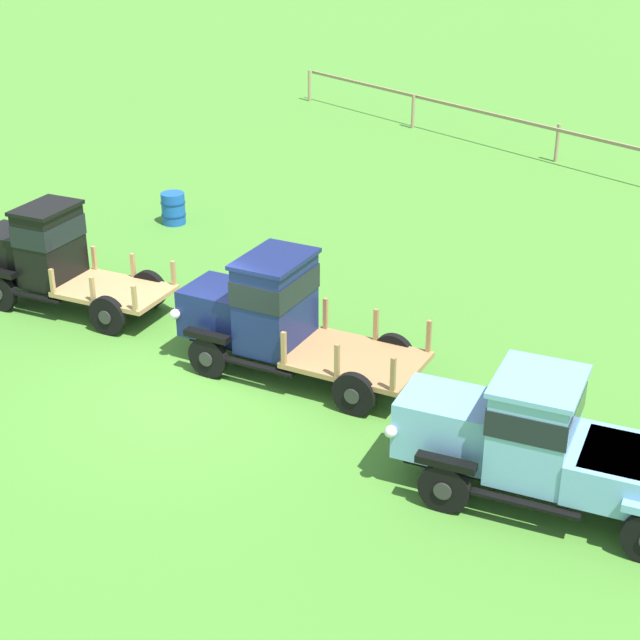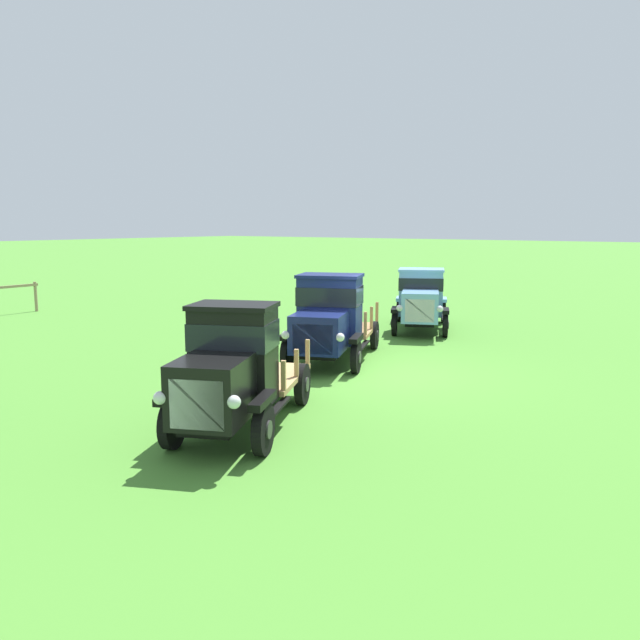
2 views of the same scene
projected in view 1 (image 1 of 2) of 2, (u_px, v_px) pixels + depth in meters
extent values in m
plane|color=#47842D|center=(187.00, 398.00, 17.78)|extent=(240.00, 240.00, 0.00)
cylinder|color=#997F60|center=(557.00, 143.00, 31.23)|extent=(0.12, 0.12, 1.22)
cylinder|color=#997F60|center=(413.00, 111.00, 35.09)|extent=(0.12, 0.12, 1.22)
cylinder|color=#997F60|center=(309.00, 86.00, 39.00)|extent=(0.12, 0.12, 1.22)
cube|color=#997F60|center=(485.00, 113.00, 32.82)|extent=(18.01, 0.08, 0.10)
cylinder|color=black|center=(0.00, 292.00, 21.04)|extent=(0.82, 0.49, 0.83)
cylinder|color=black|center=(45.00, 268.00, 22.27)|extent=(0.82, 0.49, 0.83)
cylinder|color=#2D2D2D|center=(48.00, 267.00, 22.35)|extent=(0.28, 0.15, 0.29)
cylinder|color=black|center=(107.00, 316.00, 19.97)|extent=(0.82, 0.49, 0.83)
cylinder|color=#2D2D2D|center=(105.00, 318.00, 19.89)|extent=(0.28, 0.15, 0.29)
cylinder|color=black|center=(149.00, 289.00, 21.20)|extent=(0.82, 0.49, 0.83)
cylinder|color=#2D2D2D|center=(152.00, 287.00, 21.28)|extent=(0.28, 0.15, 0.29)
cube|color=black|center=(74.00, 287.00, 21.09)|extent=(4.04, 2.45, 0.12)
cube|color=black|center=(13.00, 252.00, 21.45)|extent=(1.59, 1.49, 0.99)
sphere|color=silver|center=(8.00, 238.00, 22.14)|extent=(0.20, 0.20, 0.20)
cube|color=black|center=(43.00, 249.00, 22.07)|extent=(0.95, 0.58, 0.12)
cube|color=black|center=(50.00, 246.00, 20.91)|extent=(1.36, 1.57, 1.62)
cube|color=black|center=(48.00, 230.00, 20.75)|extent=(1.40, 1.62, 0.45)
cube|color=black|center=(46.00, 208.00, 20.54)|extent=(1.47, 1.67, 0.08)
cube|color=black|center=(36.00, 297.00, 20.65)|extent=(1.19, 0.65, 0.05)
cube|color=black|center=(80.00, 273.00, 21.86)|extent=(1.19, 0.65, 0.05)
cube|color=tan|center=(115.00, 291.00, 20.64)|extent=(2.69, 2.32, 0.10)
cube|color=tan|center=(52.00, 281.00, 20.30)|extent=(0.11, 0.11, 0.53)
cube|color=tan|center=(94.00, 258.00, 21.47)|extent=(0.11, 0.11, 0.53)
cube|color=tan|center=(92.00, 289.00, 19.91)|extent=(0.11, 0.11, 0.53)
cube|color=tan|center=(133.00, 265.00, 21.08)|extent=(0.11, 0.11, 0.53)
cube|color=tan|center=(134.00, 298.00, 19.53)|extent=(0.11, 0.11, 0.53)
cube|color=tan|center=(173.00, 273.00, 20.70)|extent=(0.11, 0.11, 0.53)
cylinder|color=black|center=(208.00, 357.00, 18.34)|extent=(0.80, 0.44, 0.81)
cylinder|color=#2D2D2D|center=(206.00, 359.00, 18.27)|extent=(0.27, 0.13, 0.28)
cylinder|color=black|center=(255.00, 322.00, 19.72)|extent=(0.80, 0.44, 0.81)
cylinder|color=#2D2D2D|center=(258.00, 320.00, 19.79)|extent=(0.27, 0.13, 0.28)
cylinder|color=black|center=(354.00, 394.00, 17.08)|extent=(0.80, 0.44, 0.81)
cylinder|color=#2D2D2D|center=(352.00, 397.00, 17.01)|extent=(0.27, 0.13, 0.28)
cylinder|color=black|center=(393.00, 354.00, 18.47)|extent=(0.80, 0.44, 0.81)
cylinder|color=#2D2D2D|center=(395.00, 352.00, 18.54)|extent=(0.27, 0.13, 0.28)
cube|color=black|center=(300.00, 352.00, 18.38)|extent=(4.38, 2.52, 0.12)
cube|color=#141E51|center=(223.00, 309.00, 18.86)|extent=(1.70, 1.63, 0.92)
cube|color=silver|center=(195.00, 305.00, 19.14)|extent=(0.41, 0.90, 0.69)
sphere|color=silver|center=(175.00, 314.00, 18.60)|extent=(0.20, 0.20, 0.20)
sphere|color=silver|center=(212.00, 290.00, 19.64)|extent=(0.20, 0.20, 0.20)
cube|color=black|center=(207.00, 336.00, 18.14)|extent=(0.93, 0.54, 0.12)
cube|color=black|center=(255.00, 302.00, 19.53)|extent=(0.93, 0.54, 0.12)
cube|color=#141E51|center=(275.00, 303.00, 18.20)|extent=(1.52, 1.79, 1.68)
cube|color=black|center=(275.00, 284.00, 18.04)|extent=(1.57, 1.84, 0.47)
cube|color=#141E51|center=(275.00, 259.00, 17.82)|extent=(1.64, 1.89, 0.08)
cube|color=black|center=(258.00, 367.00, 17.88)|extent=(1.37, 0.67, 0.05)
cube|color=black|center=(302.00, 331.00, 19.23)|extent=(1.37, 0.67, 0.05)
cube|color=#9E7547|center=(357.00, 360.00, 17.84)|extent=(2.84, 2.49, 0.10)
cube|color=#9E7547|center=(284.00, 348.00, 17.47)|extent=(0.10, 0.10, 0.63)
cube|color=#9E7547|center=(325.00, 314.00, 18.78)|extent=(0.10, 0.10, 0.63)
cube|color=#9E7547|center=(337.00, 361.00, 17.03)|extent=(0.10, 0.10, 0.63)
cube|color=#9E7547|center=(376.00, 325.00, 18.34)|extent=(0.10, 0.10, 0.63)
cube|color=#9E7547|center=(393.00, 374.00, 16.58)|extent=(0.10, 0.10, 0.63)
cube|color=#9E7547|center=(429.00, 336.00, 17.90)|extent=(0.10, 0.10, 0.63)
cylinder|color=black|center=(444.00, 488.00, 14.56)|extent=(0.78, 0.48, 0.80)
cylinder|color=#2D2D2D|center=(442.00, 491.00, 14.48)|extent=(0.26, 0.15, 0.28)
cylinder|color=black|center=(474.00, 435.00, 15.89)|extent=(0.78, 0.48, 0.80)
cylinder|color=#2D2D2D|center=(476.00, 432.00, 15.96)|extent=(0.26, 0.15, 0.28)
cube|color=black|center=(547.00, 476.00, 14.70)|extent=(4.21, 2.64, 0.12)
cube|color=#70A3D1|center=(448.00, 424.00, 15.04)|extent=(1.82, 1.66, 0.93)
cube|color=silver|center=(404.00, 417.00, 15.32)|extent=(0.44, 0.82, 0.70)
sphere|color=silver|center=(391.00, 432.00, 14.80)|extent=(0.20, 0.20, 0.20)
sphere|color=silver|center=(416.00, 395.00, 15.79)|extent=(0.20, 0.20, 0.20)
cube|color=black|center=(446.00, 463.00, 14.37)|extent=(0.91, 0.58, 0.12)
cube|color=black|center=(476.00, 411.00, 15.69)|extent=(0.91, 0.58, 0.12)
cube|color=#70A3D1|center=(534.00, 427.00, 14.45)|extent=(1.64, 1.77, 1.47)
cube|color=black|center=(537.00, 408.00, 14.31)|extent=(1.69, 1.82, 0.41)
cube|color=#70A3D1|center=(540.00, 381.00, 14.12)|extent=(1.77, 1.87, 0.08)
cube|color=black|center=(525.00, 504.00, 14.11)|extent=(1.49, 0.82, 0.05)
cube|color=black|center=(548.00, 449.00, 15.41)|extent=(1.49, 0.82, 0.05)
cube|color=#70A3D1|center=(640.00, 476.00, 14.06)|extent=(2.44, 2.20, 0.63)
cylinder|color=#1951B2|center=(173.00, 208.00, 26.02)|extent=(0.63, 0.63, 0.84)
cylinder|color=navy|center=(173.00, 202.00, 25.95)|extent=(0.66, 0.66, 0.03)
cylinder|color=navy|center=(174.00, 214.00, 26.09)|extent=(0.66, 0.66, 0.03)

